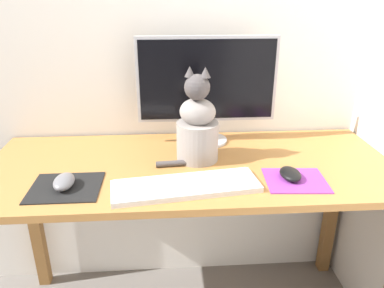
% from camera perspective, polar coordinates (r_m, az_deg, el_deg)
% --- Properties ---
extents(wall_back, '(7.00, 0.04, 2.50)m').
position_cam_1_polar(wall_back, '(1.55, -1.12, 19.67)').
color(wall_back, silver).
rests_on(wall_back, ground_plane).
extents(desk, '(1.47, 0.61, 0.75)m').
position_cam_1_polar(desk, '(1.40, -0.22, -6.82)').
color(desk, '#A87038').
rests_on(desk, ground_plane).
extents(monitor, '(0.55, 0.17, 0.42)m').
position_cam_1_polar(monitor, '(1.47, 2.31, 8.92)').
color(monitor, '#B2B2B7').
rests_on(monitor, desk).
extents(keyboard, '(0.48, 0.21, 0.02)m').
position_cam_1_polar(keyboard, '(1.18, -0.96, -6.37)').
color(keyboard, silver).
rests_on(keyboard, desk).
extents(mousepad_left, '(0.22, 0.19, 0.00)m').
position_cam_1_polar(mousepad_left, '(1.26, -18.68, -6.27)').
color(mousepad_left, black).
rests_on(mousepad_left, desk).
extents(mousepad_right, '(0.21, 0.19, 0.00)m').
position_cam_1_polar(mousepad_right, '(1.28, 15.49, -5.35)').
color(mousepad_right, purple).
rests_on(mousepad_right, desk).
extents(computer_mouse_left, '(0.06, 0.11, 0.04)m').
position_cam_1_polar(computer_mouse_left, '(1.25, -18.93, -5.45)').
color(computer_mouse_left, slate).
rests_on(computer_mouse_left, mousepad_left).
extents(computer_mouse_right, '(0.07, 0.10, 0.03)m').
position_cam_1_polar(computer_mouse_right, '(1.28, 14.76, -4.43)').
color(computer_mouse_right, black).
rests_on(computer_mouse_right, mousepad_right).
extents(cat, '(0.25, 0.19, 0.34)m').
position_cam_1_polar(cat, '(1.34, 0.80, 2.65)').
color(cat, gray).
rests_on(cat, desk).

